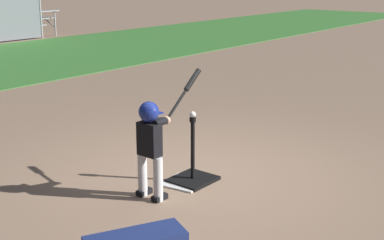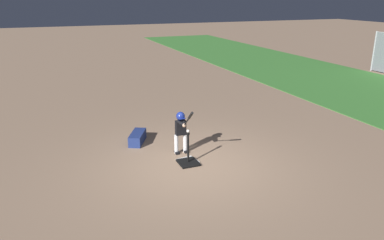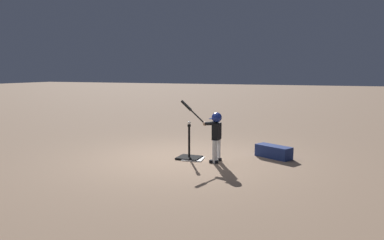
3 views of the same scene
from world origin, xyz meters
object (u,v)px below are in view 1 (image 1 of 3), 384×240
batting_tee (193,174)px  bleachers_right_center (1,25)px  batter_child (152,136)px  baseball (193,115)px

batting_tee → bleachers_right_center: size_ratio=0.19×
batting_tee → bleachers_right_center: (6.58, 14.37, 0.40)m
batter_child → batting_tee: bearing=-5.3°
batting_tee → baseball: (-0.00, -0.00, 0.73)m
batter_child → bleachers_right_center: batter_child is taller
batting_tee → batter_child: bearing=174.7°
baseball → bleachers_right_center: (6.58, 14.37, -0.33)m
bleachers_right_center → baseball: bearing=-114.6°
bleachers_right_center → batting_tee: bearing=-114.6°
baseball → bleachers_right_center: 15.81m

